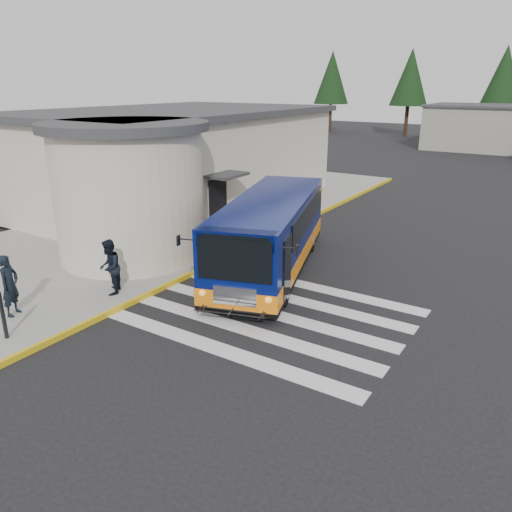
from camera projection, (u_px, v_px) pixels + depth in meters
The scene contains 9 objects.
ground at pixel (293, 306), 14.66m from camera, with size 140.00×140.00×0.00m, color black.
sidewalk at pixel (160, 227), 22.41m from camera, with size 10.00×34.00×0.15m, color gray.
curb_strip at pixel (252, 245), 19.88m from camera, with size 0.12×34.00×0.16m, color gold.
station_building at pixel (170, 160), 24.84m from camera, with size 12.70×18.70×4.80m.
crosswalk at pixel (264, 312), 14.28m from camera, with size 8.00×5.35×0.01m.
transit_bus at pixel (270, 237), 17.03m from camera, with size 5.26×9.29×2.55m.
pedestrian_a at pixel (10, 285), 13.51m from camera, with size 0.63×0.41×1.73m, color black.
pedestrian_b at pixel (110, 267), 14.89m from camera, with size 0.82×0.64×1.69m, color black.
bollard at pixel (3, 315), 12.32m from camera, with size 0.10×0.10×1.24m, color black.
Camera 1 is at (6.31, -11.82, 6.21)m, focal length 35.00 mm.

